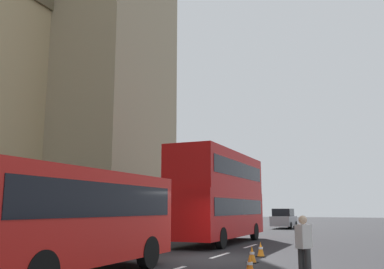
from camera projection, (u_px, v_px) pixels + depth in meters
The scene contains 7 objects.
ground_plane at pixel (210, 259), 15.69m from camera, with size 160.00×160.00×0.00m, color #262628.
double_decker_bus at pixel (220, 193), 23.12m from camera, with size 9.50×2.54×4.90m.
sedan_lead at pixel (284, 219), 39.77m from camera, with size 4.40×1.86×1.85m.
traffic_cone_west at pixel (250, 265), 11.81m from camera, with size 0.36×0.36×0.58m.
traffic_cone_middle at pixel (252, 255), 14.52m from camera, with size 0.36×0.36×0.58m.
traffic_cone_east at pixel (261, 249), 16.35m from camera, with size 0.36×0.36×0.58m.
pedestrian_near_cones at pixel (304, 246), 10.66m from camera, with size 0.47×0.40×1.69m.
Camera 1 is at (-15.22, -5.78, 1.87)m, focal length 38.92 mm.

